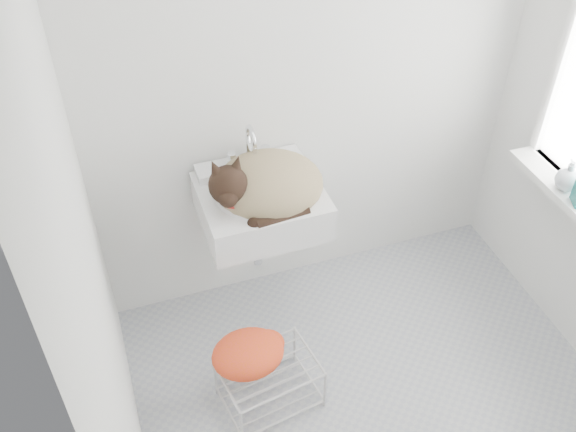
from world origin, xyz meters
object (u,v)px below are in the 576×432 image
object	(u,v)px
sink	(261,191)
wire_rack	(270,381)
cat	(264,186)
bottle_c	(564,188)

from	to	relation	value
sink	wire_rack	xyz separation A→B (m)	(-0.14, -0.53, -0.70)
cat	wire_rack	bearing A→B (deg)	-96.34
cat	bottle_c	bearing A→B (deg)	-7.35
bottle_c	sink	bearing A→B (deg)	161.82
cat	bottle_c	distance (m)	1.40
cat	wire_rack	size ratio (longest dim) A/B	1.31
cat	bottle_c	world-z (taller)	cat
wire_rack	cat	bearing A→B (deg)	73.42
sink	bottle_c	bearing A→B (deg)	-18.18
bottle_c	cat	bearing A→B (deg)	162.42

